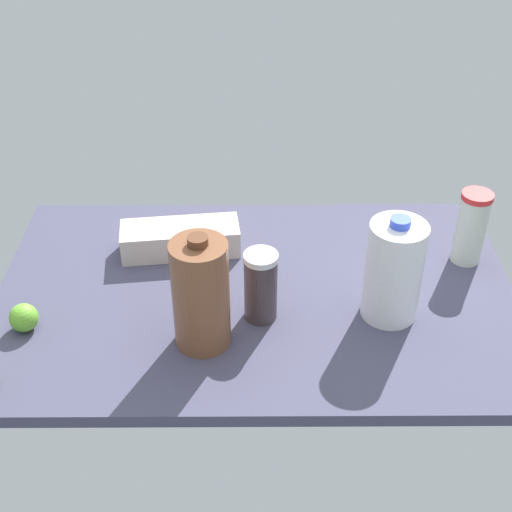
% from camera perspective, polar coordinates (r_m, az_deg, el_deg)
% --- Properties ---
extents(countertop, '(1.20, 0.76, 0.03)m').
position_cam_1_polar(countertop, '(1.67, -0.00, -3.21)').
color(countertop, '#414057').
rests_on(countertop, ground).
extents(milk_jug, '(0.12, 0.12, 0.25)m').
position_cam_1_polar(milk_jug, '(1.55, 10.95, -1.18)').
color(milk_jug, white).
rests_on(milk_jug, countertop).
extents(shaker_bottle, '(0.07, 0.07, 0.17)m').
position_cam_1_polar(shaker_bottle, '(1.53, 0.38, -2.42)').
color(shaker_bottle, '#3E3335').
rests_on(shaker_bottle, countertop).
extents(egg_carton, '(0.30, 0.14, 0.07)m').
position_cam_1_polar(egg_carton, '(1.77, -6.07, 1.39)').
color(egg_carton, beige).
rests_on(egg_carton, countertop).
extents(tumbler_cup, '(0.07, 0.07, 0.19)m').
position_cam_1_polar(tumbler_cup, '(1.78, 16.83, 2.21)').
color(tumbler_cup, beige).
rests_on(tumbler_cup, countertop).
extents(chocolate_milk_jug, '(0.12, 0.12, 0.27)m').
position_cam_1_polar(chocolate_milk_jug, '(1.45, -4.44, -3.08)').
color(chocolate_milk_jug, brown).
rests_on(chocolate_milk_jug, countertop).
extents(lime_beside_bowl, '(0.06, 0.06, 0.06)m').
position_cam_1_polar(lime_beside_bowl, '(1.61, -18.09, -4.71)').
color(lime_beside_bowl, '#65AC30').
rests_on(lime_beside_bowl, countertop).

